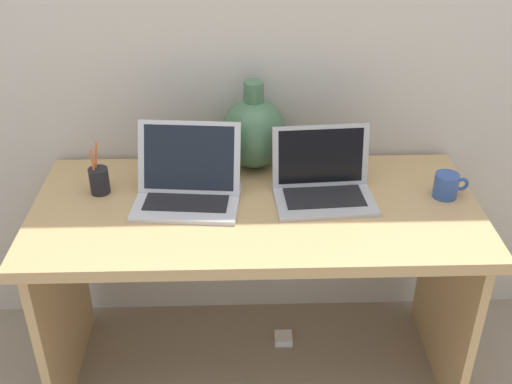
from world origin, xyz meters
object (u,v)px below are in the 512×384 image
Objects in this scene: green_vase at (254,132)px; power_brick at (283,338)px; coffee_mug at (447,185)px; pen_cup at (99,180)px; laptop_left at (188,181)px; laptop_right at (322,179)px.

green_vase is 4.61× the size of power_brick.
green_vase is 0.88m from power_brick.
coffee_mug is 0.93m from power_brick.
laptop_left is at bearing -8.14° from pen_cup.
laptop_right is at bearing 176.67° from coffee_mug.
pen_cup reaches higher than coffee_mug.
pen_cup is at bearing 171.86° from laptop_left.
coffee_mug is 1.16m from pen_cup.
green_vase reaches higher than pen_cup.
laptop_left is 1.13× the size of green_vase.
laptop_right reaches higher than coffee_mug.
laptop_right is 2.89× the size of coffee_mug.
pen_cup is at bearing 177.01° from coffee_mug.
laptop_right reaches higher than power_brick.
green_vase reaches higher than laptop_left.
power_brick is (0.34, 0.08, -0.79)m from laptop_left.
pen_cup is (-0.75, 0.04, -0.01)m from laptop_right.
green_vase reaches higher than laptop_right.
green_vase is 0.69m from coffee_mug.
power_brick is at bearing 169.68° from coffee_mug.
laptop_left is 1.99× the size of pen_cup.
laptop_left is 3.10× the size of coffee_mug.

